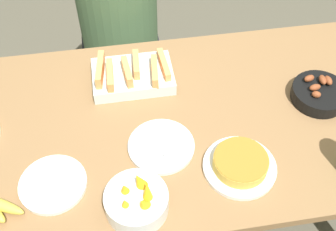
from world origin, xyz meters
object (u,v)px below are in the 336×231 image
(empty_plate_far_left, at_px, (161,146))
(person_figure, at_px, (122,47))
(melon_tray, at_px, (132,75))
(fruit_bowl_mango, at_px, (137,201))
(frittata_plate_center, at_px, (240,164))
(empty_plate_near_front, at_px, (53,184))
(skillet, at_px, (320,94))

(empty_plate_far_left, xyz_separation_m, person_figure, (-0.08, 0.84, -0.27))
(melon_tray, height_order, empty_plate_far_left, melon_tray)
(fruit_bowl_mango, relative_size, person_figure, 0.16)
(frittata_plate_center, relative_size, person_figure, 0.20)
(fruit_bowl_mango, bearing_deg, melon_tray, 85.42)
(empty_plate_near_front, distance_m, fruit_bowl_mango, 0.28)
(person_figure, bearing_deg, melon_tray, -87.91)
(skillet, relative_size, person_figure, 0.24)
(melon_tray, distance_m, fruit_bowl_mango, 0.54)
(skillet, height_order, empty_plate_near_front, skillet)
(melon_tray, xyz_separation_m, empty_plate_far_left, (0.06, -0.33, -0.03))
(person_figure, bearing_deg, empty_plate_near_front, -106.48)
(frittata_plate_center, distance_m, empty_plate_far_left, 0.27)
(skillet, height_order, fruit_bowl_mango, fruit_bowl_mango)
(melon_tray, bearing_deg, empty_plate_near_front, -125.32)
(empty_plate_near_front, relative_size, empty_plate_far_left, 0.95)
(empty_plate_far_left, relative_size, fruit_bowl_mango, 1.17)
(frittata_plate_center, xyz_separation_m, empty_plate_far_left, (-0.24, 0.12, -0.02))
(person_figure, bearing_deg, empty_plate_far_left, -84.54)
(melon_tray, distance_m, empty_plate_near_front, 0.51)
(melon_tray, bearing_deg, skillet, -16.96)
(empty_plate_far_left, relative_size, person_figure, 0.18)
(empty_plate_near_front, bearing_deg, person_figure, 73.52)
(skillet, relative_size, fruit_bowl_mango, 1.54)
(skillet, xyz_separation_m, person_figure, (-0.69, 0.72, -0.29))
(skillet, relative_size, frittata_plate_center, 1.23)
(melon_tray, height_order, skillet, melon_tray)
(frittata_plate_center, distance_m, empty_plate_near_front, 0.59)
(frittata_plate_center, bearing_deg, empty_plate_far_left, 152.70)
(frittata_plate_center, height_order, fruit_bowl_mango, fruit_bowl_mango)
(melon_tray, height_order, empty_plate_near_front, melon_tray)
(melon_tray, relative_size, empty_plate_near_front, 1.43)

